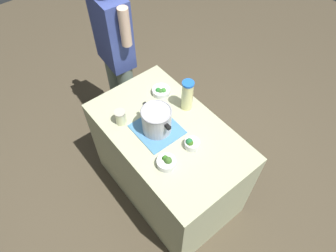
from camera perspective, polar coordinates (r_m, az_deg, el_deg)
ground_plane at (r=2.83m, az=0.00°, el=-11.20°), size 8.00×8.00×0.00m
counter_slab at (r=2.45m, az=0.00°, el=-6.78°), size 1.18×0.71×0.85m
dish_cloth at (r=2.10m, az=-2.08°, el=-0.60°), size 0.31×0.29×0.01m
cooking_pot at (r=2.02m, az=-2.16°, el=1.15°), size 0.28×0.21×0.19m
lemonade_pitcher at (r=2.15m, az=3.67°, el=5.82°), size 0.09×0.09×0.25m
mason_jar at (r=2.13m, az=-8.96°, el=1.68°), size 0.08×0.08×0.11m
broccoli_bowl_front at (r=2.00m, az=4.42°, el=-3.33°), size 0.10×0.10×0.08m
broccoli_bowl_center at (r=1.92m, az=-0.28°, el=-6.83°), size 0.12×0.12×0.08m
broccoli_bowl_back at (r=2.31m, az=-1.31°, el=6.62°), size 0.14×0.14×0.07m
person_cook at (r=2.66m, az=-9.81°, el=13.34°), size 0.50×0.23×1.60m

